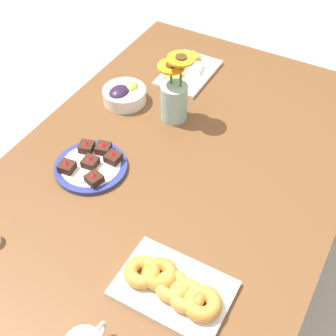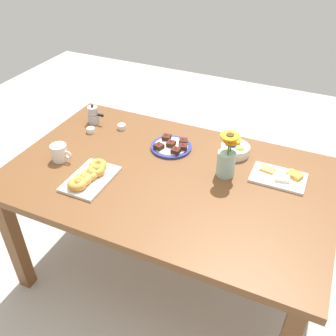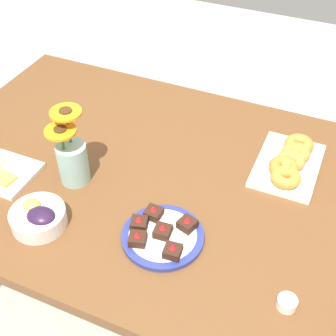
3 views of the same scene
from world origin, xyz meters
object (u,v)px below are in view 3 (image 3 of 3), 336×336
(croissant_platter, at_px, (290,162))
(jam_cup_berry, at_px, (287,303))
(grape_bowl, at_px, (39,217))
(dining_table, at_px, (168,197))
(dessert_plate, at_px, (162,235))
(flower_vase, at_px, (72,158))

(croissant_platter, xyz_separation_m, jam_cup_berry, (-0.11, 0.49, -0.01))
(grape_bowl, bearing_deg, dining_table, -128.21)
(grape_bowl, relative_size, croissant_platter, 0.53)
(grape_bowl, distance_m, croissant_platter, 0.77)
(dessert_plate, relative_size, flower_vase, 0.92)
(grape_bowl, bearing_deg, dessert_plate, -164.49)
(grape_bowl, bearing_deg, flower_vase, -87.40)
(croissant_platter, distance_m, jam_cup_berry, 0.50)
(grape_bowl, relative_size, jam_cup_berry, 3.19)
(jam_cup_berry, distance_m, flower_vase, 0.72)
(dessert_plate, bearing_deg, flower_vase, -17.32)
(grape_bowl, xyz_separation_m, croissant_platter, (-0.58, -0.51, -0.01))
(grape_bowl, distance_m, flower_vase, 0.20)
(grape_bowl, distance_m, dessert_plate, 0.34)
(dining_table, relative_size, jam_cup_berry, 33.33)
(dining_table, height_order, jam_cup_berry, jam_cup_berry)
(croissant_platter, bearing_deg, dessert_plate, 59.41)
(croissant_platter, bearing_deg, jam_cup_berry, 102.05)
(flower_vase, bearing_deg, dining_table, -155.21)
(dining_table, bearing_deg, flower_vase, 24.79)
(grape_bowl, bearing_deg, jam_cup_berry, -178.33)
(dining_table, height_order, grape_bowl, grape_bowl)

